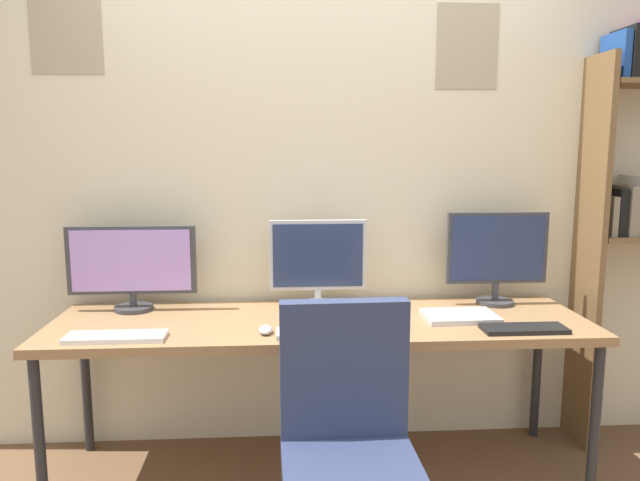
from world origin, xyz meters
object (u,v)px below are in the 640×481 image
object	(u,v)px
monitor_left	(132,265)
keyboard_center	(324,333)
desk	(321,330)
mouse_left_side	(385,330)
laptop_closed	(460,316)
keyboard_left	(116,337)
mouse_right_side	(266,330)
monitor_right	(497,254)
monitor_center	(318,261)
keyboard_right	(524,329)

from	to	relation	value
monitor_left	keyboard_center	bearing A→B (deg)	-26.83
monitor_left	keyboard_center	distance (m)	1.00
desk	mouse_left_side	distance (m)	0.34
desk	laptop_closed	world-z (taller)	laptop_closed
keyboard_left	mouse_right_side	size ratio (longest dim) A/B	4.11
monitor_right	keyboard_center	size ratio (longest dim) A/B	1.26
monitor_center	keyboard_left	size ratio (longest dim) A/B	1.18
monitor_left	laptop_closed	size ratio (longest dim) A/B	1.86
monitor_right	keyboard_right	size ratio (longest dim) A/B	1.41
monitor_right	mouse_right_side	world-z (taller)	monitor_right
monitor_center	keyboard_left	bearing A→B (deg)	-152.23
keyboard_center	mouse_left_side	world-z (taller)	mouse_left_side
monitor_left	monitor_center	distance (m)	0.87
monitor_center	keyboard_right	world-z (taller)	monitor_center
monitor_center	monitor_right	world-z (taller)	monitor_right
monitor_center	monitor_right	xyz separation A→B (m)	(0.87, 0.00, 0.02)
monitor_right	laptop_closed	distance (m)	0.42
keyboard_center	mouse_right_side	size ratio (longest dim) A/B	4.09
keyboard_center	mouse_left_side	distance (m)	0.25
mouse_left_side	laptop_closed	xyz separation A→B (m)	(0.37, 0.19, -0.00)
keyboard_right	laptop_closed	xyz separation A→B (m)	(-0.22, 0.19, 0.00)
desk	keyboard_right	bearing A→B (deg)	-15.31
monitor_left	keyboard_center	size ratio (longest dim) A/B	1.52
monitor_center	monitor_right	distance (m)	0.87
keyboard_center	mouse_left_side	size ratio (longest dim) A/B	4.09
monitor_center	monitor_left	bearing A→B (deg)	180.00
monitor_center	keyboard_center	world-z (taller)	monitor_center
keyboard_left	keyboard_right	world-z (taller)	same
monitor_left	monitor_center	size ratio (longest dim) A/B	1.28
keyboard_right	laptop_closed	bearing A→B (deg)	137.85
monitor_left	mouse_right_side	world-z (taller)	monitor_left
monitor_center	keyboard_left	world-z (taller)	monitor_center
desk	keyboard_center	size ratio (longest dim) A/B	6.08
monitor_center	monitor_right	bearing A→B (deg)	0.00
monitor_right	keyboard_left	distance (m)	1.79
keyboard_left	keyboard_right	size ratio (longest dim) A/B	1.12
keyboard_center	mouse_right_side	distance (m)	0.24
keyboard_center	monitor_center	bearing A→B (deg)	90.00
monitor_left	desk	bearing A→B (deg)	-13.65
keyboard_center	laptop_closed	distance (m)	0.65
desk	mouse_right_side	distance (m)	0.31
mouse_right_side	laptop_closed	xyz separation A→B (m)	(0.87, 0.16, -0.00)
mouse_left_side	mouse_right_side	distance (m)	0.49
monitor_left	mouse_right_side	xyz separation A→B (m)	(0.63, -0.40, -0.20)
mouse_right_side	keyboard_center	bearing A→B (deg)	-9.22
monitor_right	keyboard_center	world-z (taller)	monitor_right
desk	monitor_center	xyz separation A→B (m)	(0.00, 0.21, 0.28)
laptop_closed	desk	bearing A→B (deg)	175.61
desk	keyboard_right	xyz separation A→B (m)	(0.84, -0.23, 0.06)
monitor_right	desk	bearing A→B (deg)	-166.35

